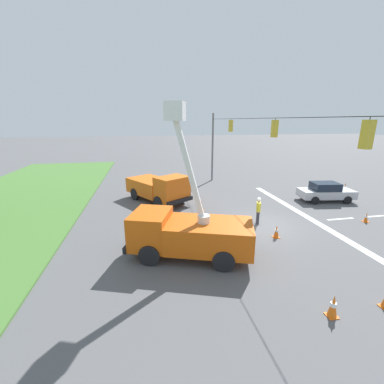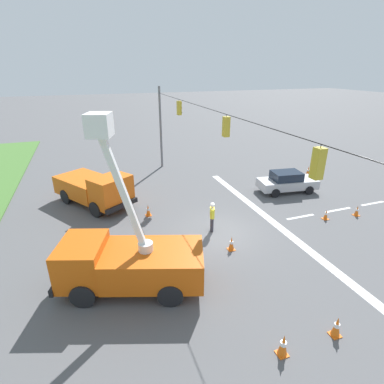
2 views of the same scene
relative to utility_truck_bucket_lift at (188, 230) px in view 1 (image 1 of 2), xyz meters
name	(u,v)px [view 1 (image 1 of 2)]	position (x,y,z in m)	size (l,w,h in m)	color
ground_plane	(264,225)	(2.90, -5.44, -1.37)	(200.00, 200.00, 0.00)	#565659
lane_markings	(334,219)	(2.90, -10.52, -1.37)	(17.60, 15.25, 0.01)	silver
signal_gantry	(269,156)	(2.93, -5.44, 3.06)	(26.20, 0.33, 7.20)	slate
utility_truck_bucket_lift	(188,230)	(0.00, 0.00, 0.00)	(4.21, 6.41, 7.25)	#D6560F
utility_truck_support_near	(159,188)	(9.10, 0.86, -0.18)	(6.22, 5.26, 2.35)	orange
sedan_silver	(326,192)	(6.75, -12.71, -0.58)	(2.37, 4.50, 1.56)	#B7B7BC
road_worker	(258,209)	(3.19, -5.12, -0.37)	(0.62, 0.36, 1.77)	#383842
traffic_cone_mid_right	(202,206)	(6.29, -2.10, -1.00)	(0.36, 0.36, 0.75)	orange
traffic_cone_near_bucket	(345,187)	(9.22, -16.72, -0.98)	(0.36, 0.36, 0.79)	orange
traffic_cone_lane_edge_a	(276,231)	(1.08, -5.30, -1.00)	(0.36, 0.36, 0.75)	orange
traffic_cone_lane_edge_b	(366,217)	(2.15, -12.29, -1.06)	(0.36, 0.36, 0.64)	orange
traffic_cone_far_right	(333,306)	(-4.96, -4.14, -0.96)	(0.36, 0.36, 0.83)	orange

